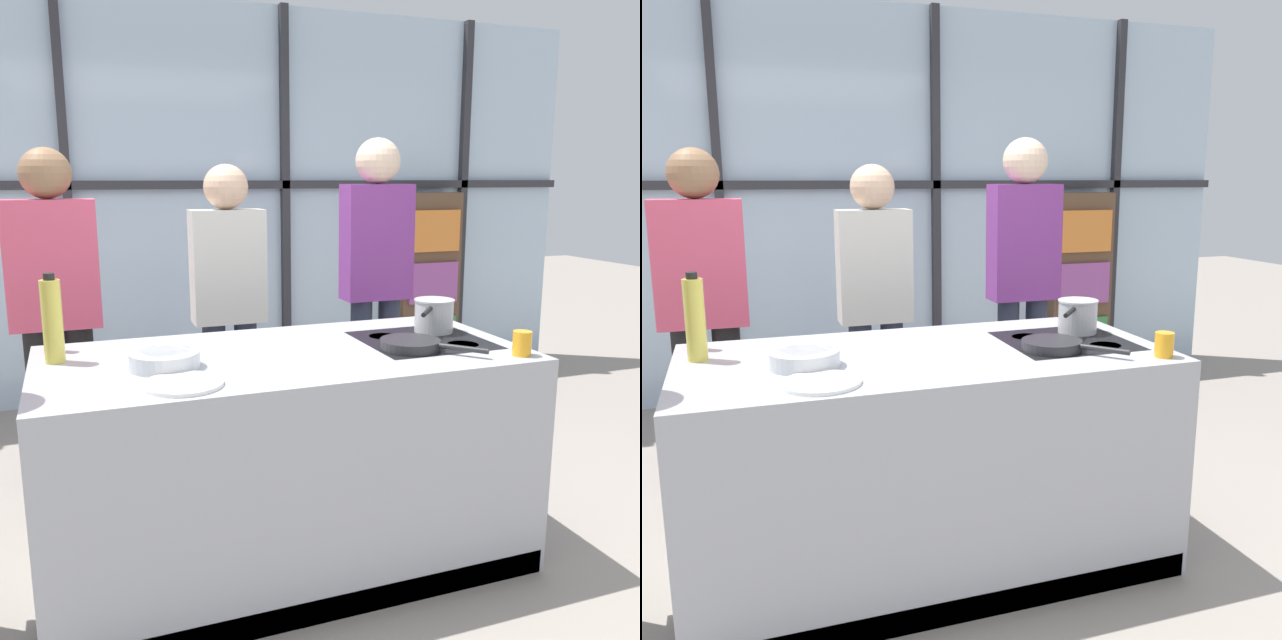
{
  "view_description": "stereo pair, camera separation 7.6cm",
  "coord_description": "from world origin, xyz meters",
  "views": [
    {
      "loc": [
        -0.78,
        -2.5,
        1.59
      ],
      "look_at": [
        0.19,
        0.1,
        1.0
      ],
      "focal_mm": 38.0,
      "sensor_mm": 36.0,
      "label": 1
    },
    {
      "loc": [
        -0.71,
        -2.53,
        1.59
      ],
      "look_at": [
        0.19,
        0.1,
        1.0
      ],
      "focal_mm": 38.0,
      "sensor_mm": 36.0,
      "label": 2
    }
  ],
  "objects": [
    {
      "name": "back_window_wall",
      "position": [
        0.0,
        2.47,
        1.4
      ],
      "size": [
        6.4,
        0.1,
        2.8
      ],
      "color": "silver",
      "rests_on": "ground_plane"
    },
    {
      "name": "spectator_far_left",
      "position": [
        -0.86,
        1.0,
        0.99
      ],
      "size": [
        0.43,
        0.24,
        1.73
      ],
      "rotation": [
        0.0,
        0.0,
        3.14
      ],
      "color": "black",
      "rests_on": "ground_plane"
    },
    {
      "name": "pepper_grinder",
      "position": [
        -0.87,
        0.34,
        1.01
      ],
      "size": [
        0.05,
        0.05,
        0.23
      ],
      "color": "#332319",
      "rests_on": "demo_island"
    },
    {
      "name": "juice_glass_near",
      "position": [
        0.86,
        -0.36,
        0.95
      ],
      "size": [
        0.07,
        0.07,
        0.1
      ],
      "primitive_type": "cylinder",
      "color": "orange",
      "rests_on": "demo_island"
    },
    {
      "name": "ground_plane",
      "position": [
        0.0,
        0.0,
        0.0
      ],
      "size": [
        18.0,
        18.0,
        0.0
      ],
      "primitive_type": "plane",
      "color": "gray"
    },
    {
      "name": "spectator_center_right",
      "position": [
        0.86,
        1.0,
        1.06
      ],
      "size": [
        0.39,
        0.25,
        1.81
      ],
      "rotation": [
        0.0,
        0.0,
        3.14
      ],
      "color": "#232838",
      "rests_on": "ground_plane"
    },
    {
      "name": "frying_pan",
      "position": [
        0.5,
        -0.13,
        0.93
      ],
      "size": [
        0.34,
        0.38,
        0.04
      ],
      "color": "#232326",
      "rests_on": "demo_island"
    },
    {
      "name": "saucepan",
      "position": [
        0.74,
        0.12,
        0.98
      ],
      "size": [
        0.25,
        0.28,
        0.15
      ],
      "color": "silver",
      "rests_on": "demo_island"
    },
    {
      "name": "mixing_bowl",
      "position": [
        -0.48,
        -0.06,
        0.94
      ],
      "size": [
        0.26,
        0.26,
        0.06
      ],
      "color": "silver",
      "rests_on": "demo_island"
    },
    {
      "name": "bookshelf",
      "position": [
        1.93,
        2.28,
        0.74
      ],
      "size": [
        0.51,
        0.19,
        1.47
      ],
      "color": "brown",
      "rests_on": "ground_plane"
    },
    {
      "name": "demo_island",
      "position": [
        0.0,
        -0.0,
        0.45
      ],
      "size": [
        1.92,
        0.93,
        0.9
      ],
      "color": "#A8AAB2",
      "rests_on": "ground_plane"
    },
    {
      "name": "spectator_center_left",
      "position": [
        0.0,
        1.0,
        0.96
      ],
      "size": [
        0.38,
        0.23,
        1.66
      ],
      "rotation": [
        0.0,
        0.0,
        3.14
      ],
      "color": "#232838",
      "rests_on": "ground_plane"
    },
    {
      "name": "white_plate",
      "position": [
        -0.45,
        -0.3,
        0.91
      ],
      "size": [
        0.27,
        0.27,
        0.01
      ],
      "primitive_type": "cylinder",
      "color": "white",
      "rests_on": "demo_island"
    },
    {
      "name": "oil_bottle",
      "position": [
        -0.86,
        0.16,
        1.06
      ],
      "size": [
        0.07,
        0.07,
        0.34
      ],
      "color": "#E0CC4C",
      "rests_on": "demo_island"
    }
  ]
}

